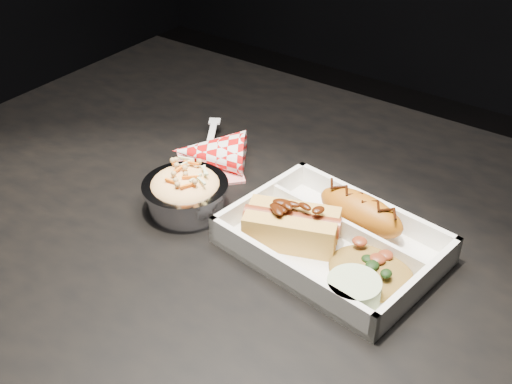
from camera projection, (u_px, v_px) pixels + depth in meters
dining_table at (283, 273)px, 0.90m from camera, size 1.20×0.80×0.75m
food_tray at (333, 244)px, 0.79m from camera, size 0.27×0.21×0.04m
fried_pastry at (361, 212)px, 0.81m from camera, size 0.13×0.07×0.05m
hotdog at (292, 224)px, 0.79m from camera, size 0.13×0.09×0.06m
fried_rice_mound at (372, 265)px, 0.74m from camera, size 0.12×0.10×0.03m
cupcake_liner at (353, 291)px, 0.71m from camera, size 0.06×0.06×0.03m
foil_coleslaw_cup at (185, 191)px, 0.85m from camera, size 0.12×0.12×0.07m
napkin_fork at (208, 152)px, 0.96m from camera, size 0.15×0.17×0.10m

